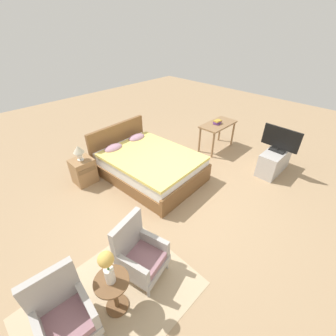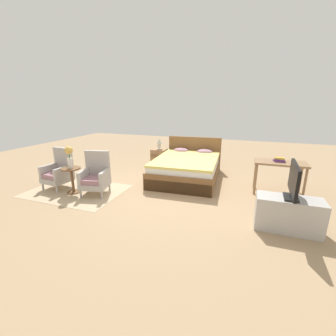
{
  "view_description": "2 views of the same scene",
  "coord_description": "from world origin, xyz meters",
  "px_view_note": "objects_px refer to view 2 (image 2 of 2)",
  "views": [
    {
      "loc": [
        -2.6,
        -2.28,
        3.0
      ],
      "look_at": [
        -0.08,
        0.19,
        0.63
      ],
      "focal_mm": 24.0,
      "sensor_mm": 36.0,
      "label": 1
    },
    {
      "loc": [
        1.51,
        -4.57,
        1.94
      ],
      "look_at": [
        -0.1,
        -0.09,
        0.55
      ],
      "focal_mm": 24.0,
      "sensor_mm": 36.0,
      "label": 2
    }
  ],
  "objects_px": {
    "armchair_by_window_left": "(59,172)",
    "tv_flatscreen": "(294,181)",
    "nightstand": "(159,158)",
    "side_table": "(72,177)",
    "book_stack": "(279,160)",
    "flower_vase": "(69,155)",
    "armchair_by_window_right": "(96,177)",
    "tv_stand": "(288,214)",
    "vanity_desk": "(280,167)",
    "bed": "(187,167)",
    "table_lamp": "(159,142)"
  },
  "relations": [
    {
      "from": "armchair_by_window_right",
      "to": "nightstand",
      "type": "relative_size",
      "value": 1.65
    },
    {
      "from": "bed",
      "to": "flower_vase",
      "type": "xyz_separation_m",
      "value": [
        -2.13,
        -1.83,
        0.57
      ]
    },
    {
      "from": "armchair_by_window_left",
      "to": "book_stack",
      "type": "bearing_deg",
      "value": 15.76
    },
    {
      "from": "flower_vase",
      "to": "nightstand",
      "type": "height_order",
      "value": "flower_vase"
    },
    {
      "from": "armchair_by_window_left",
      "to": "side_table",
      "type": "bearing_deg",
      "value": -16.35
    },
    {
      "from": "table_lamp",
      "to": "bed",
      "type": "bearing_deg",
      "value": -35.7
    },
    {
      "from": "bed",
      "to": "tv_flatscreen",
      "type": "height_order",
      "value": "tv_flatscreen"
    },
    {
      "from": "armchair_by_window_left",
      "to": "tv_flatscreen",
      "type": "distance_m",
      "value": 4.82
    },
    {
      "from": "armchair_by_window_right",
      "to": "tv_stand",
      "type": "xyz_separation_m",
      "value": [
        3.77,
        -0.25,
        -0.11
      ]
    },
    {
      "from": "vanity_desk",
      "to": "bed",
      "type": "bearing_deg",
      "value": 170.74
    },
    {
      "from": "nightstand",
      "to": "book_stack",
      "type": "xyz_separation_m",
      "value": [
        3.23,
        -1.14,
        0.49
      ]
    },
    {
      "from": "bed",
      "to": "vanity_desk",
      "type": "xyz_separation_m",
      "value": [
        2.15,
        -0.35,
        0.32
      ]
    },
    {
      "from": "flower_vase",
      "to": "book_stack",
      "type": "relative_size",
      "value": 1.95
    },
    {
      "from": "bed",
      "to": "armchair_by_window_left",
      "type": "xyz_separation_m",
      "value": [
        -2.65,
        -1.68,
        0.08
      ]
    },
    {
      "from": "armchair_by_window_right",
      "to": "tv_stand",
      "type": "bearing_deg",
      "value": -3.76
    },
    {
      "from": "armchair_by_window_left",
      "to": "tv_stand",
      "type": "bearing_deg",
      "value": -2.97
    },
    {
      "from": "bed",
      "to": "vanity_desk",
      "type": "bearing_deg",
      "value": -9.26
    },
    {
      "from": "armchair_by_window_left",
      "to": "nightstand",
      "type": "height_order",
      "value": "armchair_by_window_left"
    },
    {
      "from": "armchair_by_window_left",
      "to": "flower_vase",
      "type": "bearing_deg",
      "value": -16.35
    },
    {
      "from": "bed",
      "to": "tv_stand",
      "type": "height_order",
      "value": "bed"
    },
    {
      "from": "bed",
      "to": "armchair_by_window_left",
      "type": "height_order",
      "value": "bed"
    },
    {
      "from": "bed",
      "to": "nightstand",
      "type": "bearing_deg",
      "value": 144.32
    },
    {
      "from": "armchair_by_window_left",
      "to": "flower_vase",
      "type": "distance_m",
      "value": 0.73
    },
    {
      "from": "tv_stand",
      "to": "book_stack",
      "type": "bearing_deg",
      "value": 90.95
    },
    {
      "from": "armchair_by_window_left",
      "to": "vanity_desk",
      "type": "bearing_deg",
      "value": 15.5
    },
    {
      "from": "side_table",
      "to": "tv_flatscreen",
      "type": "relative_size",
      "value": 0.72
    },
    {
      "from": "armchair_by_window_left",
      "to": "nightstand",
      "type": "relative_size",
      "value": 1.65
    },
    {
      "from": "armchair_by_window_left",
      "to": "tv_flatscreen",
      "type": "bearing_deg",
      "value": -2.97
    },
    {
      "from": "side_table",
      "to": "tv_stand",
      "type": "bearing_deg",
      "value": -1.3
    },
    {
      "from": "flower_vase",
      "to": "book_stack",
      "type": "distance_m",
      "value": 4.51
    },
    {
      "from": "tv_stand",
      "to": "vanity_desk",
      "type": "relative_size",
      "value": 0.92
    },
    {
      "from": "armchair_by_window_right",
      "to": "flower_vase",
      "type": "bearing_deg",
      "value": -163.54
    },
    {
      "from": "armchair_by_window_right",
      "to": "side_table",
      "type": "bearing_deg",
      "value": -163.54
    },
    {
      "from": "vanity_desk",
      "to": "side_table",
      "type": "bearing_deg",
      "value": -160.9
    },
    {
      "from": "armchair_by_window_left",
      "to": "nightstand",
      "type": "distance_m",
      "value": 2.92
    },
    {
      "from": "armchair_by_window_right",
      "to": "tv_stand",
      "type": "distance_m",
      "value": 3.78
    },
    {
      "from": "nightstand",
      "to": "tv_stand",
      "type": "distance_m",
      "value": 4.25
    },
    {
      "from": "armchair_by_window_right",
      "to": "nightstand",
      "type": "distance_m",
      "value": 2.54
    },
    {
      "from": "tv_flatscreen",
      "to": "book_stack",
      "type": "xyz_separation_m",
      "value": [
        -0.03,
        1.59,
        -0.05
      ]
    },
    {
      "from": "tv_flatscreen",
      "to": "vanity_desk",
      "type": "distance_m",
      "value": 1.59
    },
    {
      "from": "bed",
      "to": "nightstand",
      "type": "relative_size",
      "value": 4.09
    },
    {
      "from": "bed",
      "to": "armchair_by_window_right",
      "type": "height_order",
      "value": "bed"
    },
    {
      "from": "flower_vase",
      "to": "table_lamp",
      "type": "relative_size",
      "value": 1.45
    },
    {
      "from": "bed",
      "to": "side_table",
      "type": "bearing_deg",
      "value": -139.33
    },
    {
      "from": "vanity_desk",
      "to": "book_stack",
      "type": "bearing_deg",
      "value": 155.57
    },
    {
      "from": "armchair_by_window_left",
      "to": "side_table",
      "type": "height_order",
      "value": "armchair_by_window_left"
    },
    {
      "from": "tv_stand",
      "to": "vanity_desk",
      "type": "xyz_separation_m",
      "value": [
        0.01,
        1.58,
        0.35
      ]
    },
    {
      "from": "flower_vase",
      "to": "nightstand",
      "type": "relative_size",
      "value": 0.86
    },
    {
      "from": "armchair_by_window_right",
      "to": "vanity_desk",
      "type": "xyz_separation_m",
      "value": [
        3.77,
        1.33,
        0.23
      ]
    },
    {
      "from": "vanity_desk",
      "to": "book_stack",
      "type": "xyz_separation_m",
      "value": [
        -0.03,
        0.01,
        0.15
      ]
    }
  ]
}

